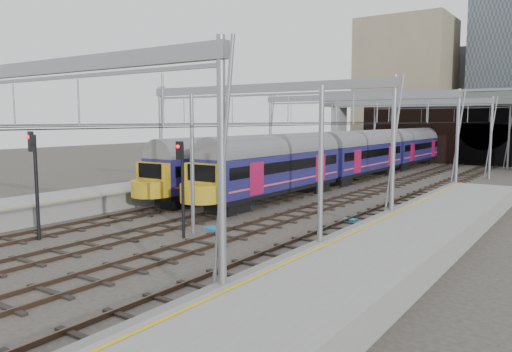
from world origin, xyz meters
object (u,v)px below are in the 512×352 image
Objects in this scene: train_second at (318,154)px; signal_near_centre at (182,177)px; train_main at (390,150)px; signal_near_left at (35,173)px.

train_second is 9.59× the size of signal_near_centre.
signal_near_centre is (2.38, -35.89, 0.53)m from train_main.
train_second is 30.83m from signal_near_left.
train_main is 40.20m from signal_near_left.
signal_near_centre is at bearing 53.29° from signal_near_left.
train_second is (-4.00, -9.27, -0.08)m from train_main.
signal_near_centre is (5.49, 4.18, -0.26)m from signal_near_left.
signal_near_left is 1.10× the size of signal_near_centre.
signal_near_left is at bearing -94.43° from train_main.
signal_near_centre is at bearing -76.52° from train_second.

